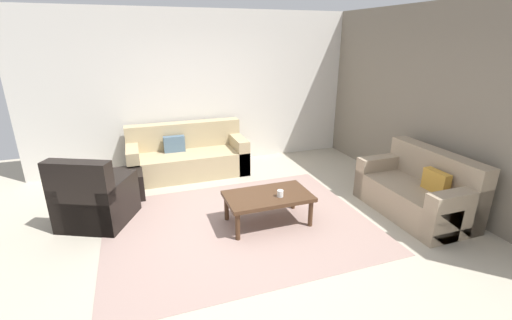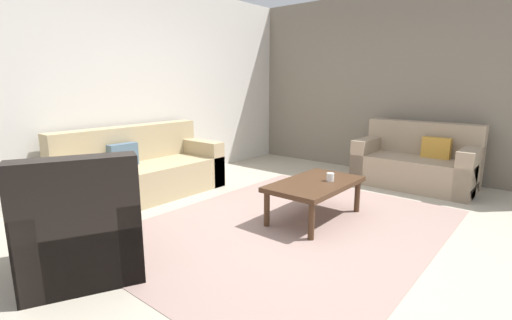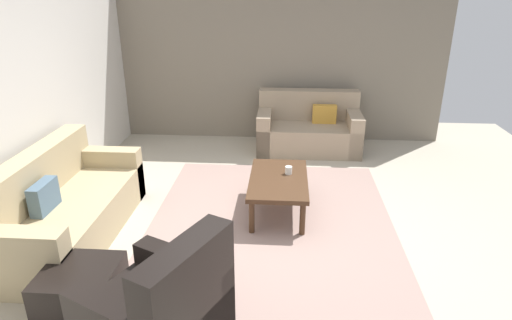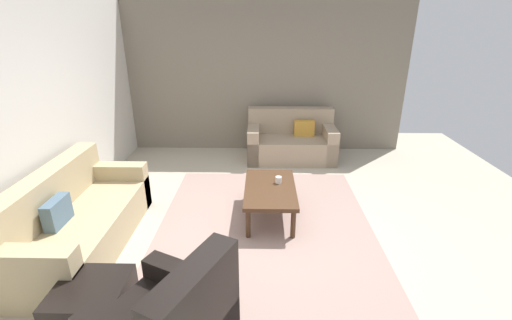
% 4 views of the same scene
% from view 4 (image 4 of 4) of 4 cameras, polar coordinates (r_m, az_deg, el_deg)
% --- Properties ---
extents(ground_plane, '(8.00, 8.00, 0.00)m').
position_cam_4_polar(ground_plane, '(4.27, 1.50, -11.64)').
color(ground_plane, '#B2A893').
extents(rear_partition, '(6.00, 0.12, 2.80)m').
position_cam_4_polar(rear_partition, '(4.49, -33.90, 5.84)').
color(rear_partition, silver).
rests_on(rear_partition, ground_plane).
extents(stone_feature_panel, '(0.12, 5.20, 2.80)m').
position_cam_4_polar(stone_feature_panel, '(6.63, 1.49, 13.59)').
color(stone_feature_panel, slate).
rests_on(stone_feature_panel, ground_plane).
extents(area_rug, '(3.36, 2.61, 0.01)m').
position_cam_4_polar(area_rug, '(4.27, 1.50, -11.59)').
color(area_rug, gray).
rests_on(area_rug, ground_plane).
extents(couch_main, '(2.03, 0.88, 0.88)m').
position_cam_4_polar(couch_main, '(4.35, -27.82, -9.15)').
color(couch_main, tan).
rests_on(couch_main, ground_plane).
extents(couch_loveseat, '(0.85, 1.55, 0.88)m').
position_cam_4_polar(couch_loveseat, '(6.39, 5.72, 3.00)').
color(couch_loveseat, gray).
rests_on(couch_loveseat, ground_plane).
extents(ottoman, '(0.56, 0.56, 0.40)m').
position_cam_4_polar(ottoman, '(3.35, -25.14, -20.77)').
color(ottoman, black).
rests_on(ottoman, ground_plane).
extents(coffee_table, '(1.10, 0.64, 0.41)m').
position_cam_4_polar(coffee_table, '(4.41, 2.32, -5.06)').
color(coffee_table, '#472D1C').
rests_on(coffee_table, ground_plane).
extents(cup, '(0.08, 0.08, 0.09)m').
position_cam_4_polar(cup, '(4.49, 3.71, -3.27)').
color(cup, white).
rests_on(cup, coffee_table).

